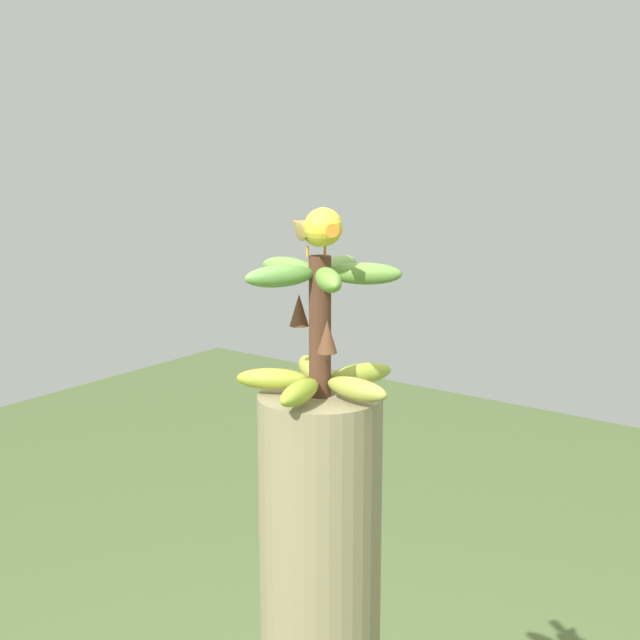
% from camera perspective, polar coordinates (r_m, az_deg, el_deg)
% --- Properties ---
extents(banana_bunch, '(0.31, 0.31, 0.26)m').
position_cam_1_polar(banana_bunch, '(1.78, -0.02, -0.40)').
color(banana_bunch, '#4C2D1E').
rests_on(banana_bunch, banana_tree).
extents(perched_bird, '(0.20, 0.17, 0.09)m').
position_cam_1_polar(perched_bird, '(1.72, -0.04, 5.33)').
color(perched_bird, '#C68933').
rests_on(perched_bird, banana_bunch).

